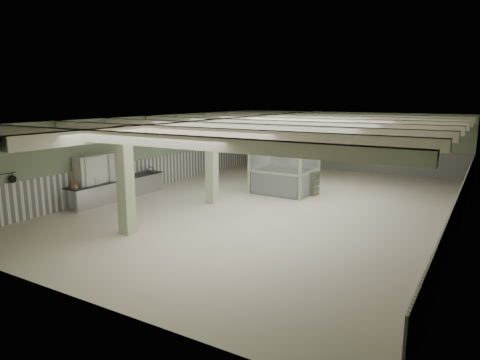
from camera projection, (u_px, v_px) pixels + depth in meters
The scene contains 34 objects.
floor at pixel (274, 205), 18.17m from camera, with size 20.00×20.00×0.00m, color beige.
ceiling at pixel (275, 120), 17.48m from camera, with size 14.00×20.00×0.02m, color silver.
wall_back at pixel (347, 142), 26.26m from camera, with size 14.00×0.02×3.60m, color #93A281.
wall_front at pixel (73, 223), 9.40m from camera, with size 14.00×0.02×3.60m, color #93A281.
wall_left at pixel (149, 152), 21.35m from camera, with size 0.02×20.00×3.60m, color #93A281.
wall_right at pixel (462, 179), 14.31m from camera, with size 0.02×20.00×3.60m, color #93A281.
wainscot_left at pixel (150, 173), 21.54m from camera, with size 0.05×19.90×1.50m, color silver.
wainscot_right at pixel (459, 210), 14.52m from camera, with size 0.05×19.90×1.50m, color silver.
wainscot_back at pixel (346, 159), 26.44m from camera, with size 13.90×0.05×1.50m, color silver.
girder at pixel (224, 123), 18.78m from camera, with size 0.45×19.90×0.40m, color white.
beam_a at pixel (149, 140), 11.20m from camera, with size 13.90×0.35×0.32m, color white.
beam_b at pixel (204, 133), 13.30m from camera, with size 13.90×0.35×0.32m, color white.
beam_c at pixel (245, 128), 15.41m from camera, with size 13.90×0.35×0.32m, color white.
beam_d at pixel (275, 124), 17.52m from camera, with size 13.90×0.35×0.32m, color white.
beam_e at pixel (299, 121), 19.63m from camera, with size 13.90×0.35×0.32m, color white.
beam_f at pixel (319, 119), 21.73m from camera, with size 13.90×0.35×0.32m, color white.
beam_g at pixel (335, 117), 23.84m from camera, with size 13.90×0.35×0.32m, color white.
column_a at pixel (125, 181), 14.03m from camera, with size 0.42×0.42×3.60m, color #AFBF99.
column_b at pixel (212, 162), 18.24m from camera, with size 0.42×0.42×3.60m, color #AFBF99.
column_c at pixel (266, 149), 22.46m from camera, with size 0.42×0.42×3.60m, color #AFBF99.
column_d at pixel (296, 142), 25.83m from camera, with size 0.42×0.42×3.60m, color #AFBF99.
hook_rail at pixel (0, 175), 14.90m from camera, with size 0.02×0.02×1.20m, color black.
pendant_front at pixel (218, 146), 13.12m from camera, with size 0.44×0.44×0.22m, color #29362A.
pendant_mid at pixel (291, 133), 17.76m from camera, with size 0.44×0.44×0.22m, color #29362A.
pendant_back at pixel (331, 126), 21.97m from camera, with size 0.44×0.44×0.22m, color #29362A.
prep_counter at pixel (118, 189), 19.19m from camera, with size 0.90×5.13×0.91m.
pitcher_near at pixel (95, 180), 18.17m from camera, with size 0.21×0.24×0.30m, color #B1B1B5, non-canonical shape.
pitcher_far at pixel (150, 169), 20.86m from camera, with size 0.20×0.23×0.29m, color #B1B1B5, non-canonical shape.
veg_colander at pixel (150, 170), 21.01m from camera, with size 0.41×0.41×0.19m, color #444449, non-canonical shape.
orange_bowl at pixel (75, 187), 17.17m from camera, with size 0.28×0.28×0.10m, color #B2B2B7.
skillet_far at pixel (13, 179), 15.27m from camera, with size 0.28×0.28×0.04m, color black.
walkin_cooler at pixel (99, 180), 18.34m from camera, with size 0.97×2.19×2.01m.
guard_booth at pixel (285, 160), 20.24m from camera, with size 2.89×2.47×2.39m.
filing_cabinet at pixel (314, 183), 19.89m from camera, with size 0.36×0.52×1.13m, color #5F6454.
Camera 1 is at (7.79, -15.89, 4.53)m, focal length 32.00 mm.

